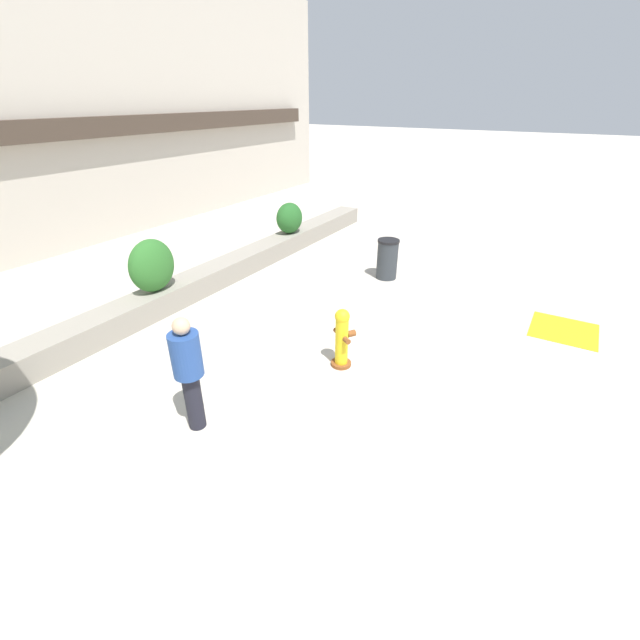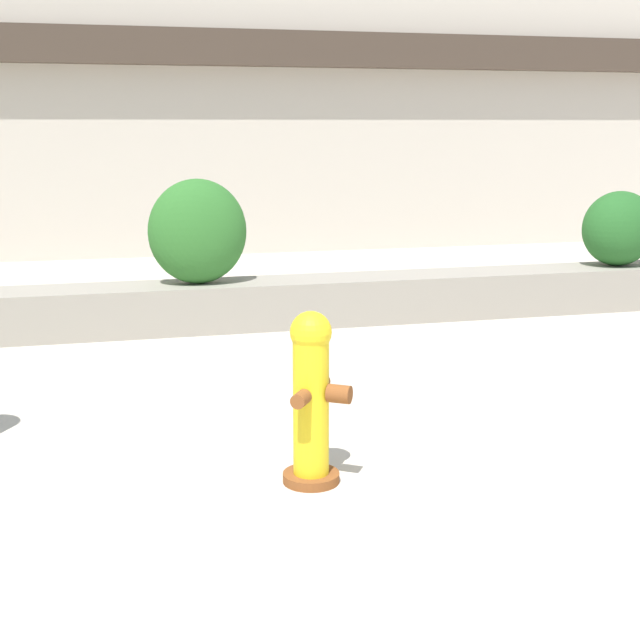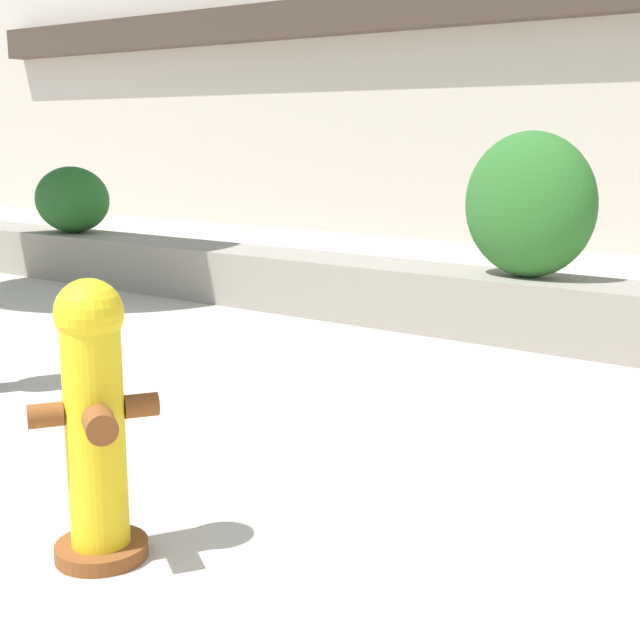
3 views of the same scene
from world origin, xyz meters
TOP-DOWN VIEW (x-y plane):
  - planter_wall_low at (0.00, 6.00)m, footprint 18.00×0.70m
  - hedge_bush_0 at (-5.31, 6.00)m, footprint 0.95×0.70m
  - hedge_bush_1 at (0.07, 6.00)m, footprint 1.04×0.62m
  - fire_hydrant at (0.25, 1.61)m, footprint 0.49×0.49m

SIDE VIEW (x-z plane):
  - planter_wall_low at x=0.00m, z-range 0.00..0.50m
  - fire_hydrant at x=0.25m, z-range 0.01..1.09m
  - hedge_bush_0 at x=-5.31m, z-range 0.50..1.23m
  - hedge_bush_1 at x=0.07m, z-range 0.50..1.61m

